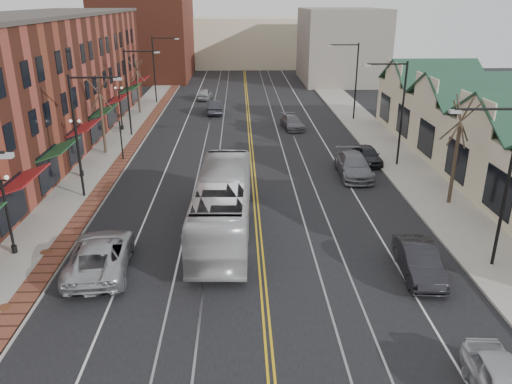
{
  "coord_description": "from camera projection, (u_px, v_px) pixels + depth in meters",
  "views": [
    {
      "loc": [
        -1.02,
        -15.45,
        12.55
      ],
      "look_at": [
        -0.1,
        11.51,
        2.0
      ],
      "focal_mm": 35.0,
      "sensor_mm": 36.0,
      "label": 1
    }
  ],
  "objects": [
    {
      "name": "tree_left_near",
      "position": [
        102.0,
        114.0,
        41.51
      ],
      "size": [
        1.78,
        1.37,
        6.48
      ],
      "color": "#382B21",
      "rests_on": "sidewalk_left"
    },
    {
      "name": "parked_car_d",
      "position": [
        368.0,
        155.0,
        40.24
      ],
      "size": [
        1.95,
        4.2,
        1.39
      ],
      "primitive_type": "imported",
      "rotation": [
        0.0,
        0.0,
        0.08
      ],
      "color": "#222327",
      "rests_on": "ground"
    },
    {
      "name": "tree_left_far",
      "position": [
        138.0,
        85.0,
        56.49
      ],
      "size": [
        1.66,
        1.28,
        6.02
      ],
      "color": "#382B21",
      "rests_on": "sidewalk_left"
    },
    {
      "name": "lamppost_l_2",
      "position": [
        79.0,
        149.0,
        36.4
      ],
      "size": [
        0.84,
        0.28,
        4.27
      ],
      "color": "black",
      "rests_on": "sidewalk_left"
    },
    {
      "name": "streetlight_l_2",
      "position": [
        132.0,
        84.0,
        46.59
      ],
      "size": [
        3.33,
        0.25,
        8.0
      ],
      "color": "black",
      "rests_on": "sidewalk_left"
    },
    {
      "name": "parked_car_b",
      "position": [
        419.0,
        261.0,
        23.88
      ],
      "size": [
        1.92,
        4.72,
        1.52
      ],
      "primitive_type": "imported",
      "rotation": [
        0.0,
        0.0,
        -0.07
      ],
      "color": "black",
      "rests_on": "ground"
    },
    {
      "name": "streetlight_r_2",
      "position": [
        352.0,
        73.0,
        52.88
      ],
      "size": [
        3.33,
        0.25,
        8.0
      ],
      "color": "black",
      "rests_on": "sidewalk_right"
    },
    {
      "name": "streetlight_r_0",
      "position": [
        500.0,
        171.0,
        23.09
      ],
      "size": [
        3.33,
        0.25,
        8.0
      ],
      "color": "black",
      "rests_on": "sidewalk_right"
    },
    {
      "name": "building_right",
      "position": [
        493.0,
        144.0,
        37.33
      ],
      "size": [
        8.0,
        36.0,
        4.6
      ],
      "primitive_type": "cube",
      "color": "beige",
      "rests_on": "ground"
    },
    {
      "name": "traffic_signal",
      "position": [
        121.0,
        133.0,
        40.14
      ],
      "size": [
        0.18,
        0.15,
        3.8
      ],
      "color": "black",
      "rests_on": "sidewalk_left"
    },
    {
      "name": "streetlight_l_1",
      "position": [
        82.0,
        124.0,
        31.7
      ],
      "size": [
        3.33,
        0.25,
        8.0
      ],
      "color": "black",
      "rests_on": "sidewalk_left"
    },
    {
      "name": "transit_bus",
      "position": [
        223.0,
        204.0,
        27.95
      ],
      "size": [
        3.31,
        12.45,
        3.44
      ],
      "primitive_type": "imported",
      "rotation": [
        0.0,
        0.0,
        3.11
      ],
      "color": "silver",
      "rests_on": "ground"
    },
    {
      "name": "distant_car_far",
      "position": [
        205.0,
        94.0,
        65.53
      ],
      "size": [
        1.99,
        4.28,
        1.42
      ],
      "primitive_type": "imported",
      "rotation": [
        0.0,
        0.0,
        3.07
      ],
      "color": "#9B9EA1",
      "rests_on": "ground"
    },
    {
      "name": "distant_car_right",
      "position": [
        292.0,
        122.0,
        50.91
      ],
      "size": [
        2.42,
        4.72,
        1.31
      ],
      "primitive_type": "imported",
      "rotation": [
        0.0,
        0.0,
        0.13
      ],
      "color": "slate",
      "rests_on": "ground"
    },
    {
      "name": "distant_car_left",
      "position": [
        214.0,
        107.0,
        57.39
      ],
      "size": [
        1.99,
        4.81,
        1.55
      ],
      "primitive_type": "imported",
      "rotation": [
        0.0,
        0.0,
        3.22
      ],
      "color": "#222227",
      "rests_on": "ground"
    },
    {
      "name": "lamppost_l_1",
      "position": [
        8.0,
        217.0,
        25.23
      ],
      "size": [
        0.84,
        0.28,
        4.27
      ],
      "color": "black",
      "rests_on": "sidewalk_left"
    },
    {
      "name": "parked_suv",
      "position": [
        100.0,
        255.0,
        24.32
      ],
      "size": [
        3.36,
        6.31,
        1.69
      ],
      "primitive_type": "imported",
      "rotation": [
        0.0,
        0.0,
        3.23
      ],
      "color": "#A7A9AE",
      "rests_on": "ground"
    },
    {
      "name": "parked_car_c",
      "position": [
        354.0,
        165.0,
        37.3
      ],
      "size": [
        2.41,
        5.68,
        1.63
      ],
      "primitive_type": "imported",
      "rotation": [
        0.0,
        0.0,
        -0.02
      ],
      "color": "slate",
      "rests_on": "ground"
    },
    {
      "name": "streetlight_l_3",
      "position": [
        157.0,
        63.0,
        61.49
      ],
      "size": [
        3.33,
        0.25,
        8.0
      ],
      "color": "black",
      "rests_on": "sidewalk_left"
    },
    {
      "name": "manhole_far",
      "position": [
        46.0,
        252.0,
        26.02
      ],
      "size": [
        0.6,
        0.6,
        0.02
      ],
      "primitive_type": "cylinder",
      "color": "#592D19",
      "rests_on": "sidewalk_left"
    },
    {
      "name": "ground",
      "position": [
        269.0,
        351.0,
        18.99
      ],
      "size": [
        160.0,
        160.0,
        0.0
      ],
      "primitive_type": "plane",
      "color": "black",
      "rests_on": "ground"
    },
    {
      "name": "streetlight_r_1",
      "position": [
        397.0,
        103.0,
        37.98
      ],
      "size": [
        3.33,
        0.25,
        8.0
      ],
      "color": "black",
      "rests_on": "sidewalk_right"
    },
    {
      "name": "lamppost_l_3",
      "position": [
        121.0,
        109.0,
        49.43
      ],
      "size": [
        0.84,
        0.28,
        4.27
      ],
      "color": "black",
      "rests_on": "sidewalk_left"
    },
    {
      "name": "backdrop_left",
      "position": [
        146.0,
        34.0,
        81.09
      ],
      "size": [
        14.0,
        18.0,
        14.0
      ],
      "primitive_type": "cube",
      "color": "maroon",
      "rests_on": "ground"
    },
    {
      "name": "sidewalk_right",
      "position": [
        411.0,
        173.0,
        37.95
      ],
      "size": [
        4.0,
        120.0,
        0.15
      ],
      "primitive_type": "cube",
      "color": "gray",
      "rests_on": "ground"
    },
    {
      "name": "tree_right_mid",
      "position": [
        457.0,
        149.0,
        31.05
      ],
      "size": [
        1.9,
        1.46,
        6.93
      ],
      "color": "#382B21",
      "rests_on": "sidewalk_right"
    },
    {
      "name": "sidewalk_left",
      "position": [
        93.0,
        177.0,
        37.2
      ],
      "size": [
        4.0,
        120.0,
        0.15
      ],
      "primitive_type": "cube",
      "color": "gray",
      "rests_on": "ground"
    },
    {
      "name": "backdrop_mid",
      "position": [
        244.0,
        42.0,
        96.47
      ],
      "size": [
        22.0,
        14.0,
        9.0
      ],
      "primitive_type": "cube",
      "color": "beige",
      "rests_on": "ground"
    },
    {
      "name": "building_left",
      "position": [
        23.0,
        88.0,
        41.51
      ],
      "size": [
        10.0,
        50.0,
        11.0
      ],
      "primitive_type": "cube",
      "color": "maroon",
      "rests_on": "ground"
    },
    {
      "name": "backdrop_right",
      "position": [
        341.0,
        46.0,
        77.96
      ],
      "size": [
        12.0,
        16.0,
        11.0
      ],
      "primitive_type": "cube",
      "color": "slate",
      "rests_on": "ground"
    },
    {
      "name": "manhole_mid",
      "position": [
        4.0,
        307.0,
        21.37
      ],
      "size": [
        0.6,
        0.6,
        0.02
      ],
      "primitive_type": "cylinder",
      "color": "#592D19",
      "rests_on": "sidewalk_left"
    }
  ]
}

